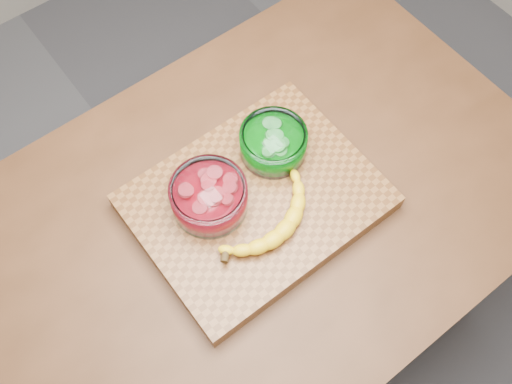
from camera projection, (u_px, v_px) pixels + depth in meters
ground at (256, 322)px, 1.92m from camera, size 3.50×3.50×0.00m
counter at (256, 280)px, 1.52m from camera, size 1.20×0.80×0.90m
cutting_board at (256, 201)px, 1.10m from camera, size 0.45×0.35×0.04m
bowl_red at (209, 197)px, 1.05m from camera, size 0.14×0.14×0.07m
bowl_green at (273, 143)px, 1.10m from camera, size 0.13×0.13×0.06m
banana at (268, 219)px, 1.04m from camera, size 0.25×0.13×0.04m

